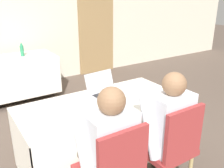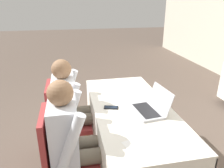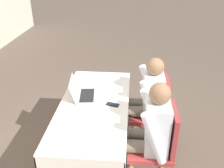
{
  "view_description": "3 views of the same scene",
  "coord_description": "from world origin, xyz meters",
  "views": [
    {
      "loc": [
        -1.14,
        -1.95,
        1.77
      ],
      "look_at": [
        0.0,
        -0.19,
        1.0
      ],
      "focal_mm": 40.0,
      "sensor_mm": 36.0,
      "label": 1
    },
    {
      "loc": [
        1.84,
        -0.56,
        1.73
      ],
      "look_at": [
        0.0,
        -0.19,
        1.0
      ],
      "focal_mm": 35.0,
      "sensor_mm": 36.0,
      "label": 2
    },
    {
      "loc": [
        -2.26,
        -0.39,
        2.19
      ],
      "look_at": [
        0.0,
        -0.19,
        1.0
      ],
      "focal_mm": 40.0,
      "sensor_mm": 36.0,
      "label": 3
    }
  ],
  "objects": [
    {
      "name": "ground_plane",
      "position": [
        0.0,
        0.0,
        0.0
      ],
      "size": [
        24.0,
        24.0,
        0.0
      ],
      "primitive_type": "plane",
      "color": "brown"
    },
    {
      "name": "conference_table_near",
      "position": [
        0.0,
        0.0,
        0.56
      ],
      "size": [
        1.63,
        0.74,
        0.75
      ],
      "color": "white",
      "rests_on": "ground_plane"
    },
    {
      "name": "laptop",
      "position": [
        0.14,
        0.14,
        0.79
      ],
      "size": [
        0.38,
        0.32,
        0.22
      ],
      "rotation": [
        0.0,
        0.0,
        0.11
      ],
      "color": "#B7B7BC",
      "rests_on": "conference_table_near"
    },
    {
      "name": "cell_phone",
      "position": [
        -0.01,
        -0.2,
        0.75
      ],
      "size": [
        0.1,
        0.15,
        0.01
      ],
      "rotation": [
        0.0,
        0.0,
        -0.27
      ],
      "color": "black",
      "rests_on": "conference_table_near"
    },
    {
      "name": "paper_beside_laptop",
      "position": [
        0.61,
        -0.07,
        0.75
      ],
      "size": [
        0.28,
        0.34,
        0.0
      ],
      "rotation": [
        0.0,
        0.0,
        0.25
      ],
      "color": "white",
      "rests_on": "conference_table_near"
    },
    {
      "name": "chair_near_left",
      "position": [
        -0.3,
        -0.68,
        0.51
      ],
      "size": [
        0.44,
        0.44,
        0.92
      ],
      "rotation": [
        0.0,
        0.0,
        3.14
      ],
      "color": "tan",
      "rests_on": "ground_plane"
    },
    {
      "name": "chair_near_right",
      "position": [
        0.3,
        -0.68,
        0.51
      ],
      "size": [
        0.44,
        0.44,
        0.92
      ],
      "rotation": [
        0.0,
        0.0,
        3.14
      ],
      "color": "tan",
      "rests_on": "ground_plane"
    },
    {
      "name": "person_checkered_shirt",
      "position": [
        -0.3,
        -0.57,
        0.67
      ],
      "size": [
        0.5,
        0.52,
        1.18
      ],
      "rotation": [
        0.0,
        0.0,
        3.14
      ],
      "color": "#665B4C",
      "rests_on": "ground_plane"
    },
    {
      "name": "person_white_shirt",
      "position": [
        0.3,
        -0.57,
        0.67
      ],
      "size": [
        0.5,
        0.52,
        1.18
      ],
      "rotation": [
        0.0,
        0.0,
        3.14
      ],
      "color": "#665B4C",
      "rests_on": "ground_plane"
    }
  ]
}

